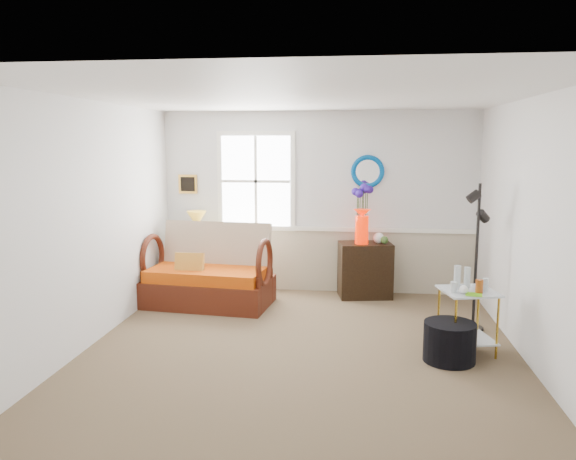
# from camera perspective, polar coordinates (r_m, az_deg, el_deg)

# --- Properties ---
(floor) EXTENTS (4.50, 5.00, 0.01)m
(floor) POSITION_cam_1_polar(r_m,az_deg,el_deg) (5.97, 1.27, -12.26)
(floor) COLOR brown
(floor) RESTS_ON ground
(ceiling) EXTENTS (4.50, 5.00, 0.01)m
(ceiling) POSITION_cam_1_polar(r_m,az_deg,el_deg) (5.59, 1.36, 13.45)
(ceiling) COLOR white
(ceiling) RESTS_ON walls
(walls) EXTENTS (4.51, 5.01, 2.60)m
(walls) POSITION_cam_1_polar(r_m,az_deg,el_deg) (5.64, 1.31, 0.16)
(walls) COLOR silver
(walls) RESTS_ON floor
(wainscot) EXTENTS (4.46, 0.02, 0.90)m
(wainscot) POSITION_cam_1_polar(r_m,az_deg,el_deg) (8.22, 3.01, -3.10)
(wainscot) COLOR #B1A68D
(wainscot) RESTS_ON walls
(chair_rail) EXTENTS (4.46, 0.04, 0.06)m
(chair_rail) POSITION_cam_1_polar(r_m,az_deg,el_deg) (8.13, 3.03, 0.13)
(chair_rail) COLOR white
(chair_rail) RESTS_ON walls
(window) EXTENTS (1.14, 0.06, 1.44)m
(window) POSITION_cam_1_polar(r_m,az_deg,el_deg) (8.16, -3.27, 4.97)
(window) COLOR white
(window) RESTS_ON walls
(picture) EXTENTS (0.28, 0.03, 0.28)m
(picture) POSITION_cam_1_polar(r_m,az_deg,el_deg) (8.42, -10.13, 4.62)
(picture) COLOR gold
(picture) RESTS_ON walls
(mirror) EXTENTS (0.47, 0.07, 0.47)m
(mirror) POSITION_cam_1_polar(r_m,az_deg,el_deg) (8.04, 8.09, 5.90)
(mirror) COLOR #006FC4
(mirror) RESTS_ON walls
(loveseat) EXTENTS (1.73, 1.10, 1.07)m
(loveseat) POSITION_cam_1_polar(r_m,az_deg,el_deg) (7.56, -8.14, -3.57)
(loveseat) COLOR #4A1A0C
(loveseat) RESTS_ON floor
(throw_pillow) EXTENTS (0.38, 0.10, 0.38)m
(throw_pillow) POSITION_cam_1_polar(r_m,az_deg,el_deg) (7.48, -9.98, -3.73)
(throw_pillow) COLOR orange
(throw_pillow) RESTS_ON loveseat
(lamp_stand) EXTENTS (0.41, 0.41, 0.67)m
(lamp_stand) POSITION_cam_1_polar(r_m,az_deg,el_deg) (8.32, -9.29, -3.89)
(lamp_stand) COLOR black
(lamp_stand) RESTS_ON floor
(table_lamp) EXTENTS (0.35, 0.35, 0.51)m
(table_lamp) POSITION_cam_1_polar(r_m,az_deg,el_deg) (8.21, -9.24, 0.12)
(table_lamp) COLOR gold
(table_lamp) RESTS_ON lamp_stand
(potted_plant) EXTENTS (0.40, 0.43, 0.29)m
(potted_plant) POSITION_cam_1_polar(r_m,az_deg,el_deg) (8.23, -8.31, -0.60)
(potted_plant) COLOR #3D6029
(potted_plant) RESTS_ON lamp_stand
(cabinet) EXTENTS (0.79, 0.58, 0.77)m
(cabinet) POSITION_cam_1_polar(r_m,az_deg,el_deg) (7.97, 7.83, -4.04)
(cabinet) COLOR black
(cabinet) RESTS_ON floor
(flower_vase) EXTENTS (0.33, 0.33, 0.80)m
(flower_vase) POSITION_cam_1_polar(r_m,az_deg,el_deg) (7.78, 7.53, 1.54)
(flower_vase) COLOR red
(flower_vase) RESTS_ON cabinet
(side_table) EXTENTS (0.63, 0.63, 0.66)m
(side_table) POSITION_cam_1_polar(r_m,az_deg,el_deg) (6.15, 17.72, -8.82)
(side_table) COLOR gold
(side_table) RESTS_ON floor
(tabletop_items) EXTENTS (0.46, 0.46, 0.24)m
(tabletop_items) POSITION_cam_1_polar(r_m,az_deg,el_deg) (6.00, 17.93, -4.82)
(tabletop_items) COLOR silver
(tabletop_items) RESTS_ON side_table
(floor_lamp) EXTENTS (0.29, 0.29, 1.70)m
(floor_lamp) POSITION_cam_1_polar(r_m,az_deg,el_deg) (6.77, 18.58, -2.69)
(floor_lamp) COLOR black
(floor_lamp) RESTS_ON floor
(ottoman) EXTENTS (0.67, 0.67, 0.39)m
(ottoman) POSITION_cam_1_polar(r_m,az_deg,el_deg) (5.89, 16.08, -10.87)
(ottoman) COLOR black
(ottoman) RESTS_ON floor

